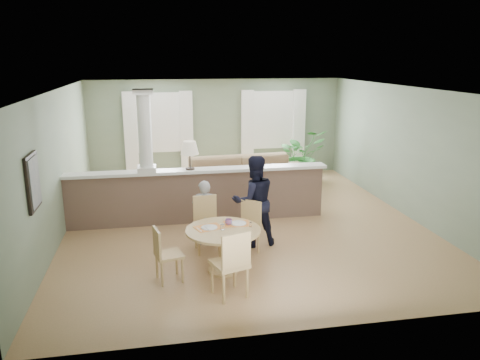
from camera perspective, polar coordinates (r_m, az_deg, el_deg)
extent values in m
plane|color=tan|center=(9.66, 0.43, -5.12)|extent=(8.00, 8.00, 0.00)
cube|color=gray|center=(13.17, -2.85, 6.32)|extent=(7.00, 0.02, 2.70)
cube|color=gray|center=(9.30, -21.27, 1.73)|extent=(0.02, 8.00, 2.70)
cube|color=gray|center=(10.51, 19.58, 3.30)|extent=(0.02, 8.00, 2.70)
cube|color=gray|center=(5.55, 8.27, -5.83)|extent=(7.00, 0.02, 2.70)
cube|color=white|center=(9.09, 0.46, 11.08)|extent=(7.00, 8.00, 0.02)
cube|color=white|center=(13.00, -9.90, 6.90)|extent=(1.10, 0.02, 1.50)
cube|color=white|center=(12.98, -9.90, 6.89)|extent=(1.22, 0.04, 1.62)
cube|color=white|center=(13.42, 4.00, 7.32)|extent=(1.10, 0.02, 1.50)
cube|color=white|center=(13.39, 4.03, 7.31)|extent=(1.22, 0.04, 1.62)
cube|color=silver|center=(12.97, -13.16, 5.37)|extent=(0.35, 0.10, 2.30)
cube|color=silver|center=(12.98, -6.51, 5.68)|extent=(0.35, 0.10, 2.30)
cube|color=silver|center=(13.21, 0.91, 5.92)|extent=(0.35, 0.10, 2.30)
cube|color=silver|center=(13.58, 7.16, 6.06)|extent=(0.35, 0.10, 2.30)
cube|color=black|center=(7.34, -23.94, -0.22)|extent=(0.04, 0.62, 0.82)
cube|color=slate|center=(7.34, -23.75, -0.21)|extent=(0.02, 0.52, 0.72)
cube|color=brown|center=(9.56, -5.10, -2.07)|extent=(5.20, 0.22, 1.05)
cube|color=white|center=(9.41, -5.18, 1.16)|extent=(5.32, 0.36, 0.06)
cube|color=white|center=(9.36, -11.29, 1.36)|extent=(0.36, 0.36, 0.10)
cylinder|color=white|center=(9.22, -11.53, 5.87)|extent=(0.26, 0.26, 1.39)
cube|color=white|center=(9.14, -11.77, 10.48)|extent=(0.38, 0.38, 0.10)
cylinder|color=black|center=(9.39, -6.09, 1.39)|extent=(0.18, 0.18, 0.03)
cylinder|color=black|center=(9.36, -6.12, 2.31)|extent=(0.03, 0.03, 0.28)
cone|color=#F7E8CC|center=(9.30, -6.16, 3.93)|extent=(0.36, 0.36, 0.26)
imported|color=#866849|center=(11.20, 0.43, 0.25)|extent=(3.33, 1.49, 0.95)
imported|color=#2B6B2B|center=(12.77, 7.48, 3.03)|extent=(1.55, 1.43, 1.42)
cylinder|color=tan|center=(7.55, -2.03, -10.90)|extent=(0.49, 0.49, 0.04)
cylinder|color=tan|center=(7.41, -2.05, -8.57)|extent=(0.13, 0.13, 0.63)
cylinder|color=tan|center=(7.28, -2.08, -6.15)|extent=(1.17, 1.17, 0.04)
cube|color=#DE5732|center=(7.35, -3.86, -5.79)|extent=(0.49, 0.42, 0.01)
cube|color=#DE5732|center=(7.50, -0.39, -5.33)|extent=(0.42, 0.32, 0.01)
cylinder|color=silver|center=(7.32, -3.77, -5.79)|extent=(0.25, 0.25, 0.01)
cylinder|color=silver|center=(7.49, -0.19, -5.28)|extent=(0.25, 0.25, 0.01)
cylinder|color=white|center=(7.23, -2.15, -5.70)|extent=(0.07, 0.07, 0.08)
cube|color=silver|center=(7.26, -4.02, -5.92)|extent=(0.07, 0.17, 0.00)
cube|color=silver|center=(7.25, -4.96, -6.06)|extent=(0.08, 0.20, 0.00)
cylinder|color=white|center=(7.36, 1.29, -5.47)|extent=(0.04, 0.04, 0.07)
cylinder|color=silver|center=(7.34, 1.29, -5.17)|extent=(0.04, 0.04, 0.01)
imported|color=blue|center=(7.45, -1.39, -5.12)|extent=(0.15, 0.15, 0.09)
cube|color=tan|center=(8.13, -4.04, -5.60)|extent=(0.46, 0.46, 0.05)
cylinder|color=tan|center=(8.03, -5.03, -7.74)|extent=(0.04, 0.04, 0.44)
cylinder|color=tan|center=(8.09, -2.56, -7.53)|extent=(0.04, 0.04, 0.44)
cylinder|color=tan|center=(8.35, -5.41, -6.84)|extent=(0.04, 0.04, 0.44)
cylinder|color=tan|center=(8.40, -3.04, -6.65)|extent=(0.04, 0.04, 0.44)
cube|color=tan|center=(8.22, -4.31, -3.46)|extent=(0.41, 0.07, 0.47)
cube|color=tan|center=(7.98, 0.63, -6.08)|extent=(0.59, 0.59, 0.05)
cylinder|color=tan|center=(8.03, -1.06, -7.75)|extent=(0.04, 0.04, 0.43)
cylinder|color=tan|center=(7.85, 0.98, -8.28)|extent=(0.04, 0.04, 0.43)
cylinder|color=tan|center=(8.28, 0.28, -7.01)|extent=(0.04, 0.04, 0.43)
cylinder|color=tan|center=(8.12, 2.28, -7.50)|extent=(0.04, 0.04, 0.43)
cube|color=tan|center=(8.05, 1.37, -4.03)|extent=(0.31, 0.31, 0.46)
cube|color=tan|center=(6.65, -1.31, -10.17)|extent=(0.57, 0.57, 0.05)
cylinder|color=tan|center=(6.98, -0.63, -11.20)|extent=(0.04, 0.04, 0.46)
cylinder|color=tan|center=(6.83, -3.41, -11.82)|extent=(0.04, 0.04, 0.46)
cylinder|color=tan|center=(6.69, 0.87, -12.40)|extent=(0.04, 0.04, 0.46)
cylinder|color=tan|center=(6.54, -2.00, -13.10)|extent=(0.04, 0.04, 0.46)
cube|color=tan|center=(6.37, -0.46, -8.66)|extent=(0.42, 0.18, 0.50)
cube|color=tan|center=(7.18, -8.64, -9.03)|extent=(0.46, 0.46, 0.05)
cylinder|color=tan|center=(7.17, -7.02, -10.89)|extent=(0.04, 0.04, 0.39)
cylinder|color=tan|center=(7.44, -7.74, -9.92)|extent=(0.04, 0.04, 0.39)
cylinder|color=tan|center=(7.10, -9.46, -11.27)|extent=(0.04, 0.04, 0.39)
cylinder|color=tan|center=(7.37, -10.09, -10.27)|extent=(0.04, 0.04, 0.39)
cube|color=tan|center=(7.05, -10.09, -7.53)|extent=(0.12, 0.36, 0.42)
imported|color=#98979C|center=(8.34, -4.34, -4.04)|extent=(0.48, 0.36, 1.20)
imported|color=black|center=(8.28, 1.70, -2.56)|extent=(0.86, 0.71, 1.64)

